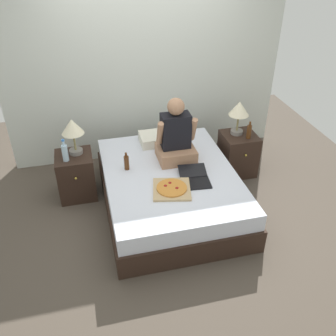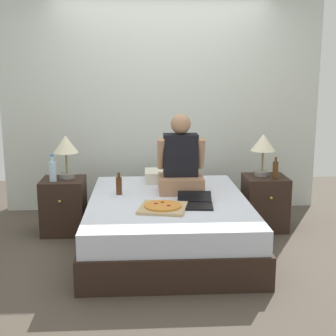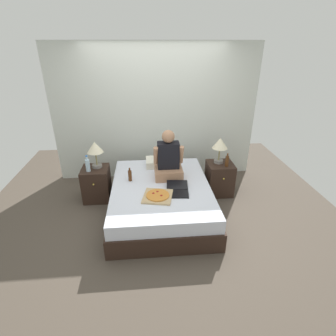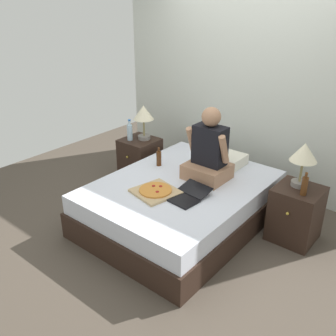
{
  "view_description": "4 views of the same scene",
  "coord_description": "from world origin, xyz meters",
  "views": [
    {
      "loc": [
        -0.89,
        -3.47,
        2.91
      ],
      "look_at": [
        -0.08,
        -0.2,
        0.69
      ],
      "focal_mm": 40.0,
      "sensor_mm": 36.0,
      "label": 1
    },
    {
      "loc": [
        -0.25,
        -4.28,
        1.69
      ],
      "look_at": [
        -0.01,
        -0.1,
        0.81
      ],
      "focal_mm": 50.0,
      "sensor_mm": 36.0,
      "label": 2
    },
    {
      "loc": [
        -0.2,
        -3.5,
        2.48
      ],
      "look_at": [
        0.11,
        -0.0,
        0.77
      ],
      "focal_mm": 28.0,
      "sensor_mm": 36.0,
      "label": 3
    },
    {
      "loc": [
        2.12,
        -2.8,
        2.29
      ],
      "look_at": [
        0.0,
        -0.22,
        0.74
      ],
      "focal_mm": 40.0,
      "sensor_mm": 36.0,
      "label": 4
    }
  ],
  "objects": [
    {
      "name": "lamp_on_left_nightstand",
      "position": [
        -1.03,
        0.55,
        0.9
      ],
      "size": [
        0.26,
        0.26,
        0.45
      ],
      "color": "gray",
      "rests_on": "nightstand_left"
    },
    {
      "name": "beer_bottle",
      "position": [
        1.14,
        0.4,
        0.67
      ],
      "size": [
        0.06,
        0.06,
        0.23
      ],
      "color": "#512D14",
      "rests_on": "nightstand_right"
    },
    {
      "name": "beer_bottle_on_bed",
      "position": [
        -0.47,
        0.19,
        0.58
      ],
      "size": [
        0.06,
        0.06,
        0.22
      ],
      "color": "#4C2811",
      "rests_on": "bed"
    },
    {
      "name": "person_seated",
      "position": [
        0.14,
        0.28,
        0.77
      ],
      "size": [
        0.47,
        0.4,
        0.78
      ],
      "color": "#A37556",
      "rests_on": "bed"
    },
    {
      "name": "laptop",
      "position": [
        0.23,
        -0.23,
        0.5
      ],
      "size": [
        0.35,
        0.44,
        0.07
      ],
      "color": "black",
      "rests_on": "bed"
    },
    {
      "name": "lamp_on_right_nightstand",
      "position": [
        1.04,
        0.55,
        0.9
      ],
      "size": [
        0.26,
        0.26,
        0.45
      ],
      "color": "gray",
      "rests_on": "nightstand_right"
    },
    {
      "name": "bed",
      "position": [
        0.0,
        0.0,
        0.24
      ],
      "size": [
        1.54,
        2.01,
        0.48
      ],
      "color": "black",
      "rests_on": "ground"
    },
    {
      "name": "wall_back",
      "position": [
        0.0,
        1.36,
        1.25
      ],
      "size": [
        3.78,
        0.12,
        2.5
      ],
      "primitive_type": "cube",
      "color": "silver",
      "rests_on": "ground"
    },
    {
      "name": "pizza_box",
      "position": [
        -0.07,
        -0.34,
        0.5
      ],
      "size": [
        0.47,
        0.47,
        0.05
      ],
      "color": "tan",
      "rests_on": "bed"
    },
    {
      "name": "nightstand_left",
      "position": [
        -1.07,
        0.5,
        0.29
      ],
      "size": [
        0.44,
        0.47,
        0.57
      ],
      "color": "black",
      "rests_on": "ground"
    },
    {
      "name": "ground_plane",
      "position": [
        0.0,
        0.0,
        0.0
      ],
      "size": [
        5.78,
        5.78,
        0.0
      ],
      "primitive_type": "plane",
      "color": "#4C4238"
    },
    {
      "name": "pillow",
      "position": [
        0.05,
        0.72,
        0.54
      ],
      "size": [
        0.52,
        0.34,
        0.12
      ],
      "primitive_type": "cube",
      "color": "silver",
      "rests_on": "bed"
    },
    {
      "name": "water_bottle",
      "position": [
        -1.15,
        0.41,
        0.69
      ],
      "size": [
        0.07,
        0.07,
        0.28
      ],
      "color": "silver",
      "rests_on": "nightstand_left"
    },
    {
      "name": "nightstand_right",
      "position": [
        1.07,
        0.5,
        0.29
      ],
      "size": [
        0.44,
        0.47,
        0.57
      ],
      "color": "black",
      "rests_on": "ground"
    }
  ]
}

